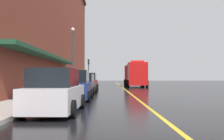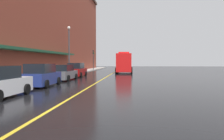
{
  "view_description": "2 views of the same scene",
  "coord_description": "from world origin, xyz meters",
  "px_view_note": "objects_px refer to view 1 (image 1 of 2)",
  "views": [
    {
      "loc": [
        -1.86,
        -8.07,
        1.45
      ],
      "look_at": [
        -1.52,
        15.2,
        1.99
      ],
      "focal_mm": 43.47,
      "sensor_mm": 36.0,
      "label": 1
    },
    {
      "loc": [
        3.37,
        -8.86,
        2.0
      ],
      "look_at": [
        0.81,
        18.43,
        0.92
      ],
      "focal_mm": 35.95,
      "sensor_mm": 36.0,
      "label": 2
    }
  ],
  "objects_px": {
    "parking_meter_1": "(69,81)",
    "street_lamp_left": "(73,51)",
    "parked_car_0": "(56,92)",
    "parked_car_1": "(74,86)",
    "parking_meter_2": "(69,81)",
    "parking_meter_0": "(25,85)",
    "fire_truck": "(135,75)",
    "traffic_light_near": "(89,67)",
    "parked_car_2": "(83,85)",
    "parked_car_3": "(88,82)"
  },
  "relations": [
    {
      "from": "parked_car_1",
      "to": "parked_car_2",
      "type": "xyz_separation_m",
      "value": [
        -0.02,
        5.71,
        -0.07
      ]
    },
    {
      "from": "fire_truck",
      "to": "parking_meter_1",
      "type": "height_order",
      "value": "fire_truck"
    },
    {
      "from": "parked_car_1",
      "to": "parked_car_2",
      "type": "bearing_deg",
      "value": -0.2
    },
    {
      "from": "parked_car_3",
      "to": "parking_meter_0",
      "type": "relative_size",
      "value": 3.49
    },
    {
      "from": "parked_car_0",
      "to": "parking_meter_2",
      "type": "xyz_separation_m",
      "value": [
        -1.43,
        13.75,
        0.24
      ]
    },
    {
      "from": "parking_meter_0",
      "to": "parked_car_2",
      "type": "bearing_deg",
      "value": 82.38
    },
    {
      "from": "fire_truck",
      "to": "traffic_light_near",
      "type": "xyz_separation_m",
      "value": [
        -7.19,
        10.42,
        1.51
      ]
    },
    {
      "from": "traffic_light_near",
      "to": "parked_car_1",
      "type": "bearing_deg",
      "value": -87.47
    },
    {
      "from": "parked_car_0",
      "to": "traffic_light_near",
      "type": "relative_size",
      "value": 1.05
    },
    {
      "from": "parked_car_0",
      "to": "parking_meter_1",
      "type": "xyz_separation_m",
      "value": [
        -1.43,
        13.54,
        0.24
      ]
    },
    {
      "from": "parked_car_1",
      "to": "street_lamp_left",
      "type": "height_order",
      "value": "street_lamp_left"
    },
    {
      "from": "parking_meter_1",
      "to": "parking_meter_0",
      "type": "bearing_deg",
      "value": -90.0
    },
    {
      "from": "parked_car_0",
      "to": "traffic_light_near",
      "type": "height_order",
      "value": "traffic_light_near"
    },
    {
      "from": "parked_car_0",
      "to": "parked_car_1",
      "type": "height_order",
      "value": "parked_car_1"
    },
    {
      "from": "parked_car_2",
      "to": "street_lamp_left",
      "type": "xyz_separation_m",
      "value": [
        -2.02,
        9.19,
        3.63
      ]
    },
    {
      "from": "fire_truck",
      "to": "parking_meter_0",
      "type": "xyz_separation_m",
      "value": [
        -7.25,
        -25.89,
        -0.59
      ]
    },
    {
      "from": "parked_car_1",
      "to": "street_lamp_left",
      "type": "xyz_separation_m",
      "value": [
        -2.05,
        14.91,
        3.56
      ]
    },
    {
      "from": "fire_truck",
      "to": "parking_meter_1",
      "type": "distance_m",
      "value": 15.0
    },
    {
      "from": "parked_car_0",
      "to": "parked_car_1",
      "type": "bearing_deg",
      "value": 1.17
    },
    {
      "from": "parked_car_0",
      "to": "street_lamp_left",
      "type": "bearing_deg",
      "value": 7.01
    },
    {
      "from": "parked_car_1",
      "to": "parked_car_3",
      "type": "bearing_deg",
      "value": -0.46
    },
    {
      "from": "parking_meter_0",
      "to": "parking_meter_2",
      "type": "distance_m",
      "value": 12.97
    },
    {
      "from": "parked_car_0",
      "to": "fire_truck",
      "type": "height_order",
      "value": "fire_truck"
    },
    {
      "from": "parked_car_0",
      "to": "parking_meter_1",
      "type": "bearing_deg",
      "value": 7.4
    },
    {
      "from": "parked_car_1",
      "to": "parked_car_3",
      "type": "relative_size",
      "value": 0.95
    },
    {
      "from": "parked_car_1",
      "to": "parking_meter_2",
      "type": "relative_size",
      "value": 3.31
    },
    {
      "from": "parking_meter_2",
      "to": "parking_meter_0",
      "type": "bearing_deg",
      "value": -90.0
    },
    {
      "from": "traffic_light_near",
      "to": "parking_meter_0",
      "type": "bearing_deg",
      "value": -90.1
    },
    {
      "from": "fire_truck",
      "to": "parking_meter_2",
      "type": "distance_m",
      "value": 14.82
    },
    {
      "from": "parking_meter_0",
      "to": "street_lamp_left",
      "type": "relative_size",
      "value": 0.19
    },
    {
      "from": "street_lamp_left",
      "to": "parked_car_2",
      "type": "bearing_deg",
      "value": -77.58
    },
    {
      "from": "parked_car_2",
      "to": "parking_meter_0",
      "type": "distance_m",
      "value": 10.74
    },
    {
      "from": "parked_car_0",
      "to": "parked_car_2",
      "type": "height_order",
      "value": "parked_car_0"
    },
    {
      "from": "parked_car_2",
      "to": "parked_car_0",
      "type": "bearing_deg",
      "value": -178.41
    },
    {
      "from": "parking_meter_1",
      "to": "traffic_light_near",
      "type": "bearing_deg",
      "value": 89.85
    },
    {
      "from": "parking_meter_2",
      "to": "traffic_light_near",
      "type": "relative_size",
      "value": 0.31
    },
    {
      "from": "parking_meter_2",
      "to": "street_lamp_left",
      "type": "bearing_deg",
      "value": 95.0
    },
    {
      "from": "parked_car_2",
      "to": "fire_truck",
      "type": "bearing_deg",
      "value": -19.32
    },
    {
      "from": "parked_car_3",
      "to": "fire_truck",
      "type": "bearing_deg",
      "value": -30.57
    },
    {
      "from": "fire_truck",
      "to": "street_lamp_left",
      "type": "xyz_separation_m",
      "value": [
        -7.85,
        -6.06,
        2.75
      ]
    },
    {
      "from": "parked_car_0",
      "to": "traffic_light_near",
      "type": "xyz_separation_m",
      "value": [
        -1.36,
        37.09,
        2.34
      ]
    },
    {
      "from": "street_lamp_left",
      "to": "traffic_light_near",
      "type": "distance_m",
      "value": 16.54
    },
    {
      "from": "parking_meter_2",
      "to": "street_lamp_left",
      "type": "xyz_separation_m",
      "value": [
        -0.6,
        6.86,
        3.34
      ]
    },
    {
      "from": "parked_car_0",
      "to": "parking_meter_0",
      "type": "relative_size",
      "value": 3.4
    },
    {
      "from": "parked_car_2",
      "to": "street_lamp_left",
      "type": "height_order",
      "value": "street_lamp_left"
    },
    {
      "from": "parked_car_3",
      "to": "street_lamp_left",
      "type": "distance_m",
      "value": 5.57
    },
    {
      "from": "parking_meter_1",
      "to": "street_lamp_left",
      "type": "distance_m",
      "value": 7.83
    },
    {
      "from": "parked_car_2",
      "to": "parking_meter_0",
      "type": "xyz_separation_m",
      "value": [
        -1.42,
        -10.64,
        0.29
      ]
    },
    {
      "from": "fire_truck",
      "to": "parking_meter_0",
      "type": "distance_m",
      "value": 26.89
    },
    {
      "from": "street_lamp_left",
      "to": "traffic_light_near",
      "type": "bearing_deg",
      "value": 87.7
    }
  ]
}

